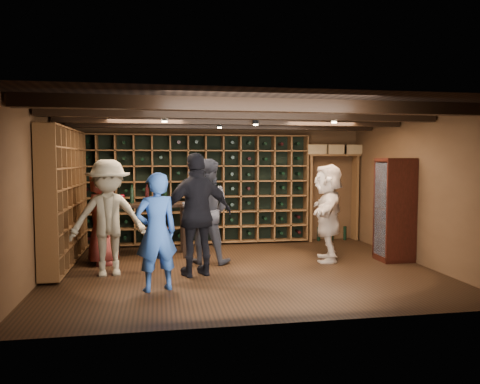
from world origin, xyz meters
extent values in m
plane|color=black|center=(0.00, 0.00, 0.00)|extent=(6.00, 6.00, 0.00)
plane|color=#4C301A|center=(0.00, 2.50, 1.25)|extent=(6.00, 0.00, 6.00)
plane|color=#4C301A|center=(0.00, -2.50, 1.25)|extent=(6.00, 0.00, 6.00)
plane|color=#4C301A|center=(-3.00, 0.00, 1.25)|extent=(0.00, 5.00, 5.00)
plane|color=#4C301A|center=(3.00, 0.00, 1.25)|extent=(0.00, 5.00, 5.00)
plane|color=black|center=(0.00, 0.00, 2.50)|extent=(6.00, 6.00, 0.00)
cube|color=black|center=(0.00, -1.60, 2.42)|extent=(5.90, 0.18, 0.16)
cube|color=black|center=(0.00, -0.50, 2.42)|extent=(5.90, 0.18, 0.16)
cube|color=black|center=(0.00, 0.60, 2.42)|extent=(5.90, 0.18, 0.16)
cube|color=black|center=(0.00, 1.70, 2.42)|extent=(5.90, 0.18, 0.16)
cylinder|color=black|center=(-1.20, 0.00, 2.39)|extent=(0.10, 0.10, 0.10)
cylinder|color=black|center=(0.30, 0.40, 2.39)|extent=(0.10, 0.10, 0.10)
cylinder|color=black|center=(1.40, -0.30, 2.39)|extent=(0.10, 0.10, 0.10)
cylinder|color=black|center=(-0.20, 1.20, 2.39)|extent=(0.10, 0.10, 0.10)
cube|color=brown|center=(-0.52, 2.33, 1.15)|extent=(4.65, 0.30, 2.20)
cube|color=black|center=(-0.52, 2.33, 1.15)|extent=(4.56, 0.02, 2.16)
cube|color=brown|center=(-2.83, 0.82, 1.15)|extent=(0.30, 2.65, 2.20)
cube|color=black|center=(-2.83, 0.82, 1.15)|extent=(0.29, 0.02, 2.16)
cube|color=brown|center=(2.40, 2.32, 1.85)|extent=(1.15, 0.32, 0.04)
cube|color=brown|center=(2.92, 2.32, 0.93)|extent=(0.05, 0.28, 1.85)
cube|color=brown|center=(1.88, 2.32, 0.93)|extent=(0.05, 0.28, 1.85)
cube|color=#99794C|center=(2.00, 2.32, 1.97)|extent=(0.40, 0.30, 0.20)
cube|color=#99794C|center=(2.45, 2.32, 1.97)|extent=(0.40, 0.30, 0.20)
cube|color=#99794C|center=(2.80, 2.32, 1.97)|extent=(0.40, 0.30, 0.20)
cube|color=black|center=(2.72, 0.20, 0.05)|extent=(0.55, 0.50, 0.10)
cube|color=black|center=(2.72, 0.20, 0.90)|extent=(0.55, 0.50, 1.70)
cube|color=white|center=(2.46, 0.20, 0.90)|extent=(0.01, 0.46, 1.60)
cube|color=black|center=(2.72, 0.20, 0.90)|extent=(0.50, 0.44, 0.02)
sphere|color=#59260C|center=(2.70, 0.20, 1.00)|extent=(0.18, 0.18, 0.18)
imported|color=navy|center=(-1.34, -0.98, 0.79)|extent=(0.67, 0.54, 1.59)
imported|color=black|center=(-0.52, 0.59, 0.88)|extent=(1.04, 0.93, 1.77)
imported|color=maroon|center=(-2.23, 0.80, 0.81)|extent=(0.51, 0.79, 1.61)
imported|color=black|center=(-0.73, -0.27, 0.93)|extent=(1.17, 0.73, 1.86)
imported|color=#85795C|center=(-2.05, -0.01, 0.88)|extent=(1.21, 0.81, 1.75)
imported|color=#C2A88E|center=(1.58, 0.41, 0.84)|extent=(0.97, 1.63, 1.67)
cube|color=black|center=(-1.45, 1.26, 0.94)|extent=(1.31, 0.69, 0.05)
cube|color=black|center=(-2.03, 0.97, 0.46)|extent=(0.07, 0.07, 0.92)
cube|color=black|center=(-0.85, 1.02, 0.46)|extent=(0.07, 0.07, 0.92)
cube|color=black|center=(-2.05, 1.51, 0.46)|extent=(0.07, 0.07, 0.92)
cube|color=black|center=(-0.87, 1.55, 0.46)|extent=(0.07, 0.07, 0.92)
cylinder|color=black|center=(-1.78, 1.30, 1.11)|extent=(0.07, 0.07, 0.28)
cylinder|color=black|center=(-1.51, 1.32, 1.11)|extent=(0.07, 0.07, 0.28)
cylinder|color=black|center=(-1.19, 1.33, 1.11)|extent=(0.07, 0.07, 0.28)
camera|label=1|loc=(-1.30, -7.25, 1.76)|focal=35.00mm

